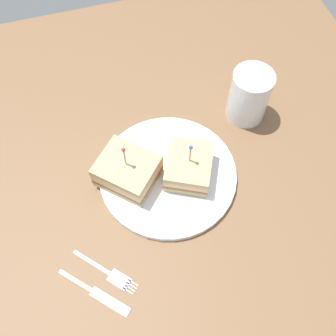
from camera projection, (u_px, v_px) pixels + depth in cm
name	position (u px, v px, depth cm)	size (l,w,h in cm)	color
ground_plane	(168.00, 179.00, 73.20)	(100.99, 100.99, 2.00)	brown
plate	(168.00, 175.00, 71.78)	(25.30, 25.30, 1.25)	white
sandwich_half_front	(189.00, 167.00, 69.28)	(11.05, 11.59, 9.13)	tan
sandwich_half_back	(127.00, 171.00, 68.56)	(13.00, 12.96, 10.06)	tan
drink_glass	(248.00, 98.00, 75.18)	(7.80, 7.80, 10.98)	gold
fork	(111.00, 275.00, 63.38)	(9.27, 9.89, 0.35)	silver
knife	(98.00, 294.00, 61.89)	(10.09, 10.34, 0.35)	silver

